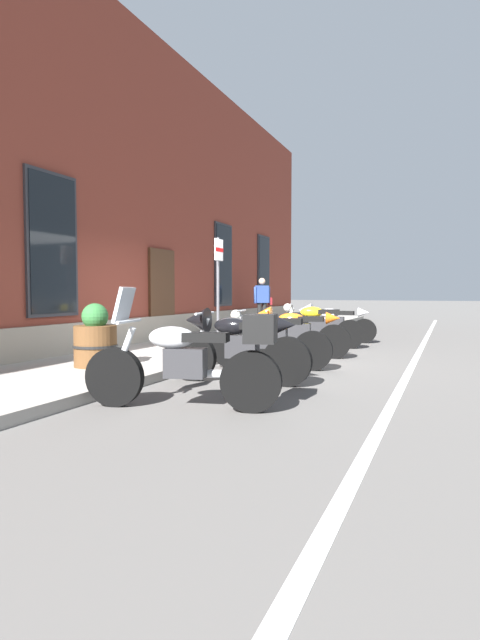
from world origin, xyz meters
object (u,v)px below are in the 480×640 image
object	(u,v)px
motorcycle_silver_touring	(191,359)
motorcycle_black_sport	(234,343)
pedestrian_blue_top	(262,300)
parking_sign	(218,276)
motorcycle_orange_sport	(292,329)
motorcycle_white_sport	(330,321)
motorcycle_yellow_naked	(315,326)
motorcycle_grey_naked	(269,340)
barrel_planter	(95,340)

from	to	relation	value
motorcycle_silver_touring	motorcycle_black_sport	world-z (taller)	motorcycle_silver_touring
pedestrian_blue_top	parking_sign	bearing A→B (deg)	-168.77
motorcycle_orange_sport	motorcycle_white_sport	size ratio (longest dim) A/B	0.96
motorcycle_black_sport	pedestrian_blue_top	distance (m)	9.38
motorcycle_silver_touring	parking_sign	size ratio (longest dim) A/B	0.96
motorcycle_silver_touring	motorcycle_yellow_naked	bearing A→B (deg)	2.26
motorcycle_silver_touring	motorcycle_white_sport	size ratio (longest dim) A/B	1.01
parking_sign	pedestrian_blue_top	bearing A→B (deg)	11.23
motorcycle_silver_touring	motorcycle_white_sport	bearing A→B (deg)	1.92
motorcycle_black_sport	motorcycle_white_sport	size ratio (longest dim) A/B	0.95
motorcycle_black_sport	pedestrian_blue_top	size ratio (longest dim) A/B	1.30
pedestrian_blue_top	motorcycle_black_sport	bearing A→B (deg)	-162.38
motorcycle_grey_naked	motorcycle_white_sport	xyz separation A→B (m)	(4.89, 0.08, 0.06)
motorcycle_grey_naked	motorcycle_white_sport	distance (m)	4.90
barrel_planter	pedestrian_blue_top	bearing A→B (deg)	3.92
parking_sign	motorcycle_white_sport	bearing A→B (deg)	-26.54
motorcycle_white_sport	pedestrian_blue_top	size ratio (longest dim) A/B	1.36
motorcycle_grey_naked	motorcycle_yellow_naked	world-z (taller)	motorcycle_yellow_naked
motorcycle_grey_naked	parking_sign	world-z (taller)	parking_sign
motorcycle_orange_sport	pedestrian_blue_top	size ratio (longest dim) A/B	1.31
motorcycle_black_sport	motorcycle_yellow_naked	bearing A→B (deg)	0.56
motorcycle_silver_touring	parking_sign	bearing A→B (deg)	21.69
motorcycle_grey_naked	parking_sign	xyz separation A→B (m)	(1.66, 1.70, 1.12)
pedestrian_blue_top	barrel_planter	bearing A→B (deg)	-176.08
motorcycle_black_sport	motorcycle_orange_sport	world-z (taller)	motorcycle_black_sport
motorcycle_black_sport	motorcycle_white_sport	xyz separation A→B (m)	(6.33, 0.06, -0.03)
motorcycle_black_sport	barrel_planter	xyz separation A→B (m)	(-0.20, 2.21, -0.03)
motorcycle_orange_sport	parking_sign	size ratio (longest dim) A/B	0.92
parking_sign	barrel_planter	world-z (taller)	parking_sign
motorcycle_grey_naked	pedestrian_blue_top	size ratio (longest dim) A/B	1.28
motorcycle_white_sport	parking_sign	distance (m)	3.77
motorcycle_grey_naked	motorcycle_silver_touring	bearing A→B (deg)	-176.59
motorcycle_grey_naked	barrel_planter	bearing A→B (deg)	126.23
motorcycle_black_sport	motorcycle_grey_naked	world-z (taller)	motorcycle_black_sport
motorcycle_white_sport	pedestrian_blue_top	distance (m)	3.83
motorcycle_silver_touring	motorcycle_grey_naked	size ratio (longest dim) A/B	1.07
motorcycle_silver_touring	pedestrian_blue_top	distance (m)	11.02
barrel_planter	motorcycle_black_sport	bearing A→B (deg)	-84.81
motorcycle_silver_touring	motorcycle_black_sport	size ratio (longest dim) A/B	1.05
motorcycle_black_sport	motorcycle_orange_sport	xyz separation A→B (m)	(3.01, 0.05, -0.02)
motorcycle_silver_touring	motorcycle_yellow_naked	world-z (taller)	motorcycle_silver_touring
motorcycle_orange_sport	pedestrian_blue_top	bearing A→B (deg)	25.19
barrel_planter	motorcycle_yellow_naked	bearing A→B (deg)	-23.47
motorcycle_silver_touring	parking_sign	world-z (taller)	parking_sign
motorcycle_white_sport	motorcycle_grey_naked	bearing A→B (deg)	-179.02
motorcycle_grey_naked	motorcycle_yellow_naked	bearing A→B (deg)	1.21
motorcycle_black_sport	motorcycle_white_sport	bearing A→B (deg)	0.54
motorcycle_grey_naked	motorcycle_orange_sport	distance (m)	1.58
motorcycle_orange_sport	pedestrian_blue_top	distance (m)	6.56
motorcycle_black_sport	motorcycle_yellow_naked	xyz separation A→B (m)	(4.78, 0.05, -0.07)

